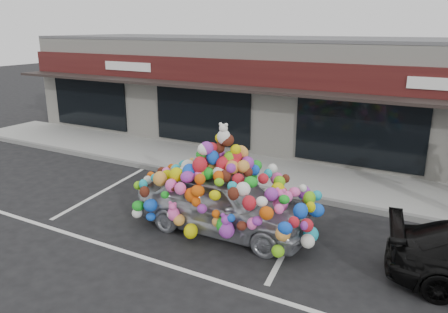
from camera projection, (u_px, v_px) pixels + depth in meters
The scene contains 8 objects.
ground at pixel (189, 215), 11.41m from camera, with size 90.00×90.00×0.00m, color black.
shop_building at pixel (302, 92), 17.84m from camera, with size 24.00×7.20×4.31m.
sidewalk at pixel (255, 170), 14.73m from camera, with size 26.00×3.00×0.15m, color #9B9B95.
kerb at pixel (234, 184), 13.48m from camera, with size 26.00×0.18×0.16m, color slate.
parking_stripe_left at pixel (104, 191), 13.08m from camera, with size 0.12×4.40×0.01m, color silver.
parking_stripe_mid at pixel (293, 236), 10.26m from camera, with size 0.12×4.40×0.01m, color silver.
lane_line at pixel (208, 278), 8.55m from camera, with size 14.00×0.12×0.01m, color silver.
toy_car at pixel (224, 195), 10.32m from camera, with size 3.10×4.59×2.66m.
Camera 1 is at (5.95, -8.69, 4.74)m, focal length 35.00 mm.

